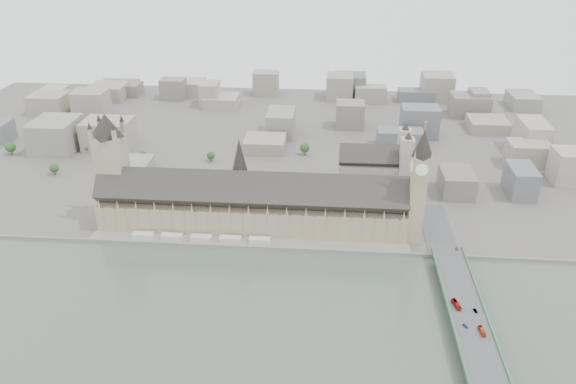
# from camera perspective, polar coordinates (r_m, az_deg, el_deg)

# --- Properties ---
(ground) EXTENTS (900.00, 900.00, 0.00)m
(ground) POSITION_cam_1_polar(r_m,az_deg,el_deg) (480.80, -3.96, -4.84)
(ground) COLOR #595651
(ground) RESTS_ON ground
(embankment_wall) EXTENTS (600.00, 1.50, 3.00)m
(embankment_wall) POSITION_cam_1_polar(r_m,az_deg,el_deg) (467.45, -4.22, -5.64)
(embankment_wall) COLOR slate
(embankment_wall) RESTS_ON ground
(river_terrace) EXTENTS (270.00, 15.00, 2.00)m
(river_terrace) POSITION_cam_1_polar(r_m,az_deg,el_deg) (473.98, -4.09, -5.21)
(river_terrace) COLOR slate
(river_terrace) RESTS_ON ground
(terrace_tents) EXTENTS (118.00, 7.00, 4.00)m
(terrace_tents) POSITION_cam_1_polar(r_m,az_deg,el_deg) (480.04, -8.83, -4.62)
(terrace_tents) COLOR silver
(terrace_tents) RESTS_ON river_terrace
(palace_of_westminster) EXTENTS (265.00, 40.73, 55.44)m
(palace_of_westminster) POSITION_cam_1_polar(r_m,az_deg,el_deg) (486.38, -3.71, -1.34)
(palace_of_westminster) COLOR gray
(palace_of_westminster) RESTS_ON ground
(elizabeth_tower) EXTENTS (17.00, 17.00, 107.50)m
(elizabeth_tower) POSITION_cam_1_polar(r_m,az_deg,el_deg) (461.12, 13.18, 1.22)
(elizabeth_tower) COLOR gray
(elizabeth_tower) RESTS_ON ground
(victoria_tower) EXTENTS (30.00, 30.00, 100.00)m
(victoria_tower) POSITION_cam_1_polar(r_m,az_deg,el_deg) (509.04, -17.46, 2.80)
(victoria_tower) COLOR gray
(victoria_tower) RESTS_ON ground
(central_tower) EXTENTS (13.00, 13.00, 48.00)m
(central_tower) POSITION_cam_1_polar(r_m,az_deg,el_deg) (477.99, -4.92, 2.78)
(central_tower) COLOR #86745D
(central_tower) RESTS_ON ground
(westminster_bridge) EXTENTS (25.00, 325.00, 10.25)m
(westminster_bridge) POSITION_cam_1_polar(r_m,az_deg,el_deg) (412.75, 17.45, -11.35)
(westminster_bridge) COLOR #474749
(westminster_bridge) RESTS_ON ground
(bridge_parapets) EXTENTS (25.00, 235.00, 1.15)m
(bridge_parapets) POSITION_cam_1_polar(r_m,az_deg,el_deg) (376.00, 18.89, -14.82)
(bridge_parapets) COLOR #3C6D4A
(bridge_parapets) RESTS_ON westminster_bridge
(westminster_abbey) EXTENTS (68.00, 36.00, 64.00)m
(westminster_abbey) POSITION_cam_1_polar(r_m,az_deg,el_deg) (550.13, 8.92, 2.14)
(westminster_abbey) COLOR #A39B93
(westminster_abbey) RESTS_ON ground
(city_skyline_inland) EXTENTS (720.00, 360.00, 38.00)m
(city_skyline_inland) POSITION_cam_1_polar(r_m,az_deg,el_deg) (692.87, -1.10, 7.18)
(city_skyline_inland) COLOR gray
(city_skyline_inland) RESTS_ON ground
(park_trees) EXTENTS (110.00, 30.00, 15.00)m
(park_trees) POSITION_cam_1_polar(r_m,az_deg,el_deg) (530.07, -4.13, -0.70)
(park_trees) COLOR #224318
(park_trees) RESTS_ON ground
(red_bus_north) EXTENTS (5.23, 11.64, 3.16)m
(red_bus_north) POSITION_cam_1_polar(r_m,az_deg,el_deg) (404.81, 16.73, -10.88)
(red_bus_north) COLOR #A81813
(red_bus_north) RESTS_ON westminster_bridge
(red_bus_south) EXTENTS (3.02, 9.95, 2.73)m
(red_bus_south) POSITION_cam_1_polar(r_m,az_deg,el_deg) (388.04, 19.10, -13.21)
(red_bus_south) COLOR #C03818
(red_bus_south) RESTS_ON westminster_bridge
(car_blue) EXTENTS (3.29, 4.52, 1.43)m
(car_blue) POSITION_cam_1_polar(r_m,az_deg,el_deg) (389.96, 17.57, -12.83)
(car_blue) COLOR #172A9A
(car_blue) RESTS_ON westminster_bridge
(car_silver) EXTENTS (2.41, 4.35, 1.36)m
(car_silver) POSITION_cam_1_polar(r_m,az_deg,el_deg) (404.67, 18.49, -11.35)
(car_silver) COLOR gray
(car_silver) RESTS_ON westminster_bridge
(car_approach) EXTENTS (2.62, 4.82, 1.32)m
(car_approach) POSITION_cam_1_polar(r_m,az_deg,el_deg) (466.78, 16.76, -5.53)
(car_approach) COLOR gray
(car_approach) RESTS_ON westminster_bridge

